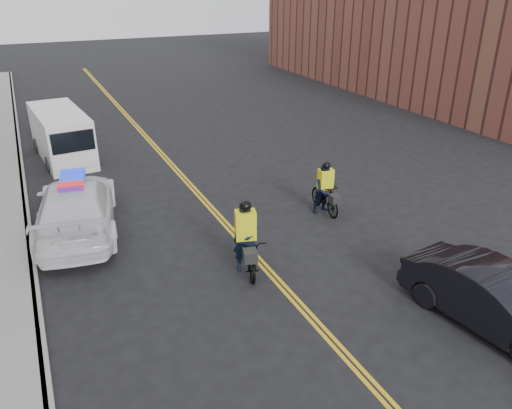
{
  "coord_description": "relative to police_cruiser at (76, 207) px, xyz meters",
  "views": [
    {
      "loc": [
        -5.4,
        -9.85,
        7.59
      ],
      "look_at": [
        0.39,
        2.51,
        1.3
      ],
      "focal_mm": 35.0,
      "sensor_mm": 36.0,
      "label": 1
    }
  ],
  "objects": [
    {
      "name": "cyclist_far",
      "position": [
        7.97,
        -2.16,
        -0.13
      ],
      "size": [
        0.86,
        1.86,
        1.86
      ],
      "rotation": [
        0.0,
        0.0,
        -0.05
      ],
      "color": "black",
      "rests_on": "ground"
    },
    {
      "name": "center_line_right",
      "position": [
        4.55,
        2.34,
        -0.86
      ],
      "size": [
        0.1,
        60.0,
        0.01
      ],
      "primitive_type": "cube",
      "color": "gold",
      "rests_on": "ground"
    },
    {
      "name": "police_cruiser",
      "position": [
        0.0,
        0.0,
        0.0
      ],
      "size": [
        3.33,
        6.21,
        1.87
      ],
      "rotation": [
        0.0,
        0.0,
        2.98
      ],
      "color": "white",
      "rests_on": "ground"
    },
    {
      "name": "cargo_van",
      "position": [
        0.35,
        7.59,
        0.2
      ],
      "size": [
        2.38,
        5.35,
        2.17
      ],
      "rotation": [
        0.0,
        0.0,
        0.1
      ],
      "color": "white",
      "rests_on": "ground"
    },
    {
      "name": "cyclist_near",
      "position": [
        3.94,
        -4.47,
        -0.12
      ],
      "size": [
        1.31,
        2.3,
        2.14
      ],
      "rotation": [
        0.0,
        0.0,
        -0.27
      ],
      "color": "black",
      "rests_on": "ground"
    },
    {
      "name": "dark_sedan",
      "position": [
        8.16,
        -9.21,
        -0.12
      ],
      "size": [
        2.2,
        4.68,
        1.48
      ],
      "primitive_type": "imported",
      "rotation": [
        0.0,
        0.0,
        0.15
      ],
      "color": "black",
      "rests_on": "ground"
    },
    {
      "name": "center_line_left",
      "position": [
        4.39,
        2.34,
        -0.86
      ],
      "size": [
        0.1,
        60.0,
        0.01
      ],
      "primitive_type": "cube",
      "color": "gold",
      "rests_on": "ground"
    },
    {
      "name": "ground",
      "position": [
        4.47,
        -5.66,
        -0.86
      ],
      "size": [
        120.0,
        120.0,
        0.0
      ],
      "primitive_type": "plane",
      "color": "black",
      "rests_on": "ground"
    },
    {
      "name": "building_across",
      "position": [
        26.47,
        12.34,
        4.64
      ],
      "size": [
        12.0,
        30.0,
        11.0
      ],
      "primitive_type": "cube",
      "color": "brown",
      "rests_on": "ground"
    },
    {
      "name": "curb",
      "position": [
        -1.53,
        2.34,
        -0.79
      ],
      "size": [
        0.2,
        60.0,
        0.15
      ],
      "primitive_type": "cube",
      "color": "gray",
      "rests_on": "ground"
    }
  ]
}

